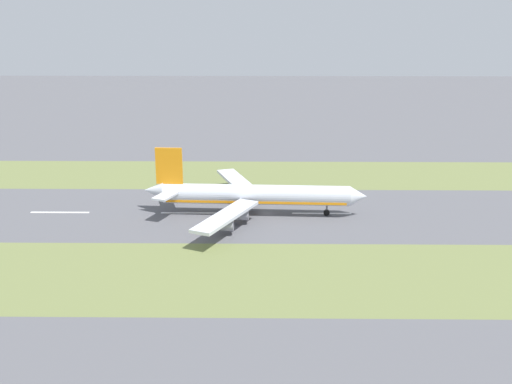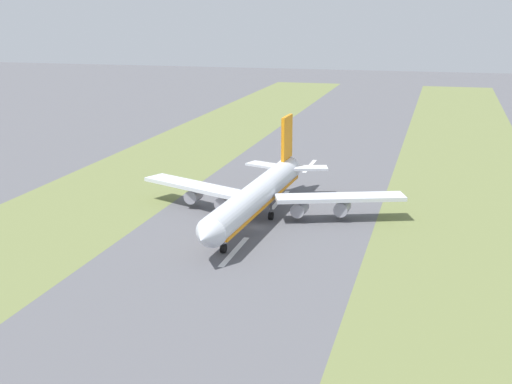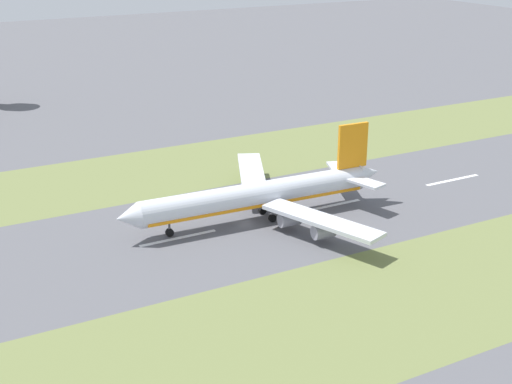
# 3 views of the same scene
# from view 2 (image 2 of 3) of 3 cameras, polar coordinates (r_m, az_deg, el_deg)

# --- Properties ---
(ground_plane) EXTENTS (800.00, 800.00, 0.00)m
(ground_plane) POSITION_cam_2_polar(r_m,az_deg,el_deg) (155.90, 0.00, -2.81)
(ground_plane) COLOR #56565B
(grass_median_west) EXTENTS (40.00, 600.00, 0.01)m
(grass_median_west) POSITION_cam_2_polar(r_m,az_deg,el_deg) (151.34, 16.75, -4.00)
(grass_median_west) COLOR olive
(grass_median_west) RESTS_ON ground
(grass_median_east) EXTENTS (40.00, 600.00, 0.01)m
(grass_median_east) POSITION_cam_2_polar(r_m,az_deg,el_deg) (172.49, -14.61, -1.57)
(grass_median_east) COLOR olive
(grass_median_east) RESTS_ON ground
(centreline_dash_near) EXTENTS (1.20, 18.00, 0.01)m
(centreline_dash_near) POSITION_cam_2_polar(r_m,az_deg,el_deg) (215.69, 4.32, 2.09)
(centreline_dash_near) COLOR silver
(centreline_dash_near) RESTS_ON ground
(centreline_dash_mid) EXTENTS (1.20, 18.00, 0.01)m
(centreline_dash_mid) POSITION_cam_2_polar(r_m,az_deg,el_deg) (177.64, 1.93, -0.62)
(centreline_dash_mid) COLOR silver
(centreline_dash_mid) RESTS_ON ground
(centreline_dash_far) EXTENTS (1.20, 18.00, 0.01)m
(centreline_dash_far) POSITION_cam_2_polar(r_m,az_deg,el_deg) (140.67, -1.74, -4.78)
(centreline_dash_far) COLOR silver
(centreline_dash_far) RESTS_ON ground
(airplane_main_jet) EXTENTS (64.07, 67.18, 20.20)m
(airplane_main_jet) POSITION_cam_2_polar(r_m,az_deg,el_deg) (159.28, 0.21, -0.18)
(airplane_main_jet) COLOR silver
(airplane_main_jet) RESTS_ON ground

